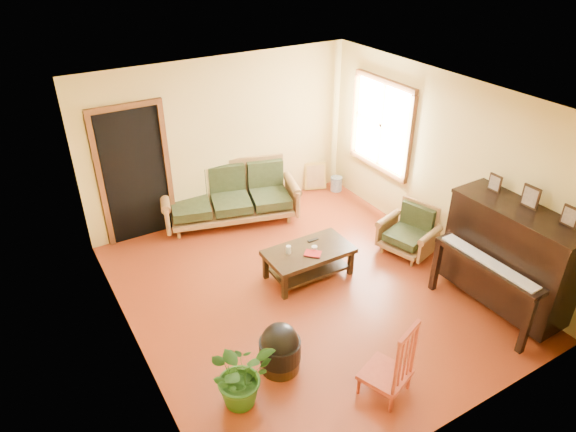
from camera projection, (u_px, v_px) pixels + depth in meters
floor at (306, 290)px, 6.91m from camera, size 5.00×5.00×0.00m
doorway at (135, 176)px, 7.59m from camera, size 1.08×0.16×2.05m
window at (382, 125)px, 8.10m from camera, size 0.12×1.36×1.46m
sofa at (230, 196)px, 8.26m from camera, size 2.31×1.45×0.92m
coffee_table at (308, 263)px, 7.08m from camera, size 1.20×0.66×0.43m
armchair at (408, 231)px, 7.50m from camera, size 0.89×0.91×0.74m
piano at (511, 258)px, 6.32m from camera, size 0.97×1.62×1.41m
footstool at (280, 353)px, 5.61m from camera, size 0.59×0.59×0.44m
red_chair at (387, 358)px, 5.20m from camera, size 0.59×0.61×0.95m
leaning_frame at (315, 176)px, 9.33m from camera, size 0.41×0.22×0.54m
ceramic_crock at (336, 184)px, 9.36m from camera, size 0.26×0.26×0.26m
potted_plant at (240, 374)px, 5.15m from camera, size 0.74×0.67×0.74m
book at (312, 257)px, 6.80m from camera, size 0.27×0.27×0.02m
candle at (288, 250)px, 6.87m from camera, size 0.08×0.08×0.11m
glass_jar at (314, 248)px, 6.96m from camera, size 0.08×0.08×0.05m
remote at (313, 240)px, 7.16m from camera, size 0.16×0.05×0.02m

